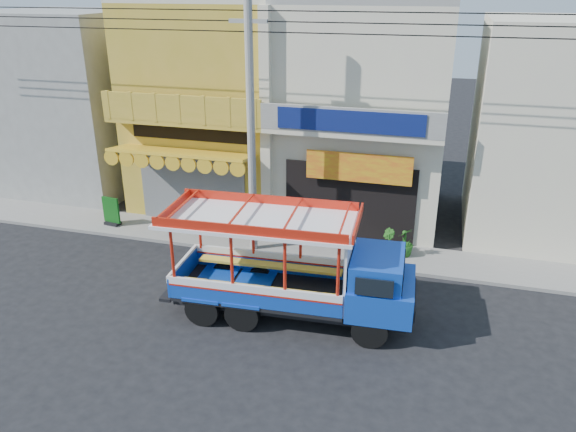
# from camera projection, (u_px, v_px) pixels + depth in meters

# --- Properties ---
(ground) EXTENTS (90.00, 90.00, 0.00)m
(ground) POSITION_uv_depth(u_px,v_px,m) (250.00, 303.00, 16.37)
(ground) COLOR black
(ground) RESTS_ON ground
(sidewalk) EXTENTS (30.00, 2.00, 0.12)m
(sidewalk) POSITION_uv_depth(u_px,v_px,m) (287.00, 245.00, 19.91)
(sidewalk) COLOR slate
(sidewalk) RESTS_ON ground
(shophouse_left) EXTENTS (6.00, 7.50, 8.24)m
(shophouse_left) POSITION_uv_depth(u_px,v_px,m) (219.00, 103.00, 22.87)
(shophouse_left) COLOR gold
(shophouse_left) RESTS_ON ground
(shophouse_right) EXTENTS (6.00, 6.75, 8.24)m
(shophouse_right) POSITION_uv_depth(u_px,v_px,m) (366.00, 112.00, 21.37)
(shophouse_right) COLOR beige
(shophouse_right) RESTS_ON ground
(party_pilaster) EXTENTS (0.35, 0.30, 8.00)m
(party_pilaster) POSITION_uv_depth(u_px,v_px,m) (266.00, 128.00, 19.39)
(party_pilaster) COLOR beige
(party_pilaster) RESTS_ON ground
(filler_building_left) EXTENTS (6.00, 6.00, 7.60)m
(filler_building_left) POSITION_uv_depth(u_px,v_px,m) (73.00, 101.00, 24.77)
(filler_building_left) COLOR gray
(filler_building_left) RESTS_ON ground
(filler_building_right) EXTENTS (6.00, 6.00, 7.60)m
(filler_building_right) POSITION_uv_depth(u_px,v_px,m) (563.00, 132.00, 19.77)
(filler_building_right) COLOR beige
(filler_building_right) RESTS_ON ground
(utility_pole) EXTENTS (28.00, 0.26, 9.00)m
(utility_pole) POSITION_uv_depth(u_px,v_px,m) (255.00, 108.00, 17.58)
(utility_pole) COLOR gray
(utility_pole) RESTS_ON ground
(songthaew_truck) EXTENTS (6.87, 2.56, 3.16)m
(songthaew_truck) POSITION_uv_depth(u_px,v_px,m) (308.00, 270.00, 15.04)
(songthaew_truck) COLOR black
(songthaew_truck) RESTS_ON ground
(green_sign) EXTENTS (0.72, 0.41, 1.10)m
(green_sign) POSITION_uv_depth(u_px,v_px,m) (112.00, 213.00, 21.23)
(green_sign) COLOR black
(green_sign) RESTS_ON sidewalk
(potted_plant_b) EXTENTS (0.58, 0.61, 0.88)m
(potted_plant_b) POSITION_uv_depth(u_px,v_px,m) (388.00, 242.00, 18.96)
(potted_plant_b) COLOR #1D5217
(potted_plant_b) RESTS_ON sidewalk
(potted_plant_c) EXTENTS (0.76, 0.76, 0.99)m
(potted_plant_c) POSITION_uv_depth(u_px,v_px,m) (405.00, 242.00, 18.79)
(potted_plant_c) COLOR #1D5217
(potted_plant_c) RESTS_ON sidewalk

